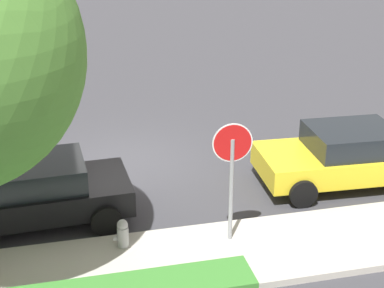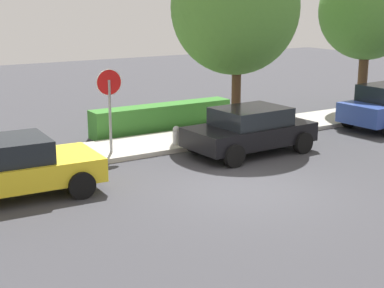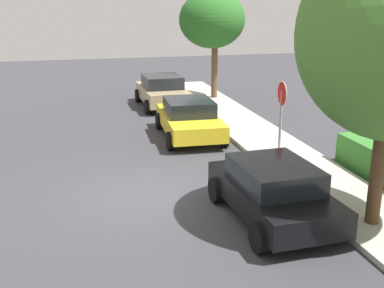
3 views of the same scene
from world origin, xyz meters
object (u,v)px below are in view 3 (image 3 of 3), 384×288
Objects in this scene: stop_sign at (281,108)px; fire_hydrant at (304,175)px; street_tree_mid_block at (212,20)px; parked_car_black at (273,190)px; parked_car_yellow at (189,118)px; parked_car_tan at (162,91)px.

fire_hydrant is at bearing -5.72° from stop_sign.
parked_car_black is at bearing -10.50° from street_tree_mid_block.
stop_sign is 4.15m from parked_car_yellow.
parked_car_tan is (-12.52, -0.16, 0.03)m from parked_car_black.
stop_sign is 3.58× the size of fire_hydrant.
parked_car_yellow is 7.46m from street_tree_mid_block.
stop_sign is 9.12m from parked_car_tan.
parked_car_yellow is (-3.49, -1.99, -1.04)m from stop_sign.
street_tree_mid_block is at bearing 169.50° from parked_car_black.
fire_hydrant is at bearing 9.12° from parked_car_tan.
stop_sign reaches higher than fire_hydrant.
stop_sign is 0.49× the size of street_tree_mid_block.
parked_car_black is at bearing -26.16° from stop_sign.
street_tree_mid_block is (-6.20, 2.66, 3.18)m from parked_car_yellow.
parked_car_tan is 4.19m from street_tree_mid_block.
street_tree_mid_block is at bearing 176.01° from stop_sign.
stop_sign is 4.21m from parked_car_black.
parked_car_black is at bearing -45.06° from fire_hydrant.
parked_car_tan reaches higher than parked_car_yellow.
parked_car_yellow is at bearing -23.25° from street_tree_mid_block.
fire_hydrant is (5.56, 1.78, -0.36)m from parked_car_yellow.
parked_car_black reaches higher than fire_hydrant.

